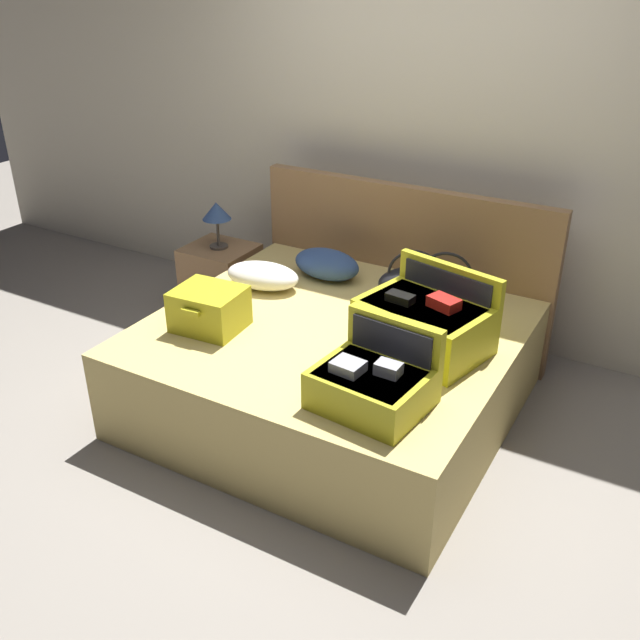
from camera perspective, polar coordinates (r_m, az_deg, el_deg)
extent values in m
plane|color=gray|center=(3.68, -2.13, -10.15)|extent=(12.00, 12.00, 0.00)
cube|color=beige|center=(4.50, 9.10, 15.01)|extent=(8.00, 0.10, 2.60)
cube|color=tan|center=(3.82, 0.97, -3.94)|extent=(1.85, 1.73, 0.51)
cube|color=olive|center=(4.43, 6.69, 4.30)|extent=(1.89, 0.08, 1.03)
cube|color=gold|center=(3.46, 8.24, -0.63)|extent=(0.67, 0.52, 0.25)
cube|color=#28282D|center=(3.44, 8.28, -0.08)|extent=(0.59, 0.46, 0.17)
cube|color=black|center=(3.41, 6.51, 1.76)|extent=(0.14, 0.09, 0.05)
cube|color=#B21E19|center=(3.38, 10.01, 1.34)|extent=(0.17, 0.14, 0.06)
cube|color=gold|center=(3.59, 10.34, 1.56)|extent=(0.58, 0.18, 0.39)
cube|color=#28282D|center=(3.57, 10.11, 1.43)|extent=(0.49, 0.13, 0.33)
cube|color=gold|center=(3.02, 3.99, -5.70)|extent=(0.50, 0.40, 0.18)
cube|color=#28282D|center=(3.01, 4.00, -5.28)|extent=(0.44, 0.35, 0.12)
cube|color=#99999E|center=(2.97, 2.28, -3.83)|extent=(0.14, 0.12, 0.05)
cube|color=#99999E|center=(2.96, 5.56, -4.00)|extent=(0.11, 0.08, 0.06)
cube|color=gold|center=(3.12, 6.03, -2.68)|extent=(0.46, 0.10, 0.35)
cube|color=#28282D|center=(3.10, 5.74, -2.91)|extent=(0.39, 0.05, 0.30)
cube|color=gold|center=(3.70, -8.93, 0.51)|extent=(0.36, 0.32, 0.16)
cube|color=#28282D|center=(3.69, -8.95, 0.85)|extent=(0.32, 0.28, 0.11)
cube|color=#B21E19|center=(3.66, -10.13, 1.78)|extent=(0.13, 0.08, 0.04)
cube|color=#B21E19|center=(3.65, -8.11, 1.89)|extent=(0.08, 0.10, 0.04)
cube|color=gold|center=(3.65, -9.05, 2.03)|extent=(0.36, 0.32, 0.05)
cube|color=gold|center=(3.54, -10.45, 0.62)|extent=(0.10, 0.03, 0.02)
ellipsoid|color=black|center=(3.94, 8.82, 2.72)|extent=(0.63, 0.47, 0.22)
torus|color=black|center=(3.92, 7.64, 3.61)|extent=(0.29, 0.12, 0.30)
torus|color=black|center=(3.92, 10.12, 3.41)|extent=(0.29, 0.12, 0.30)
ellipsoid|color=white|center=(4.13, -4.67, 3.60)|extent=(0.47, 0.32, 0.14)
ellipsoid|color=navy|center=(4.23, 0.55, 4.54)|extent=(0.44, 0.29, 0.17)
cube|color=olive|center=(4.87, -7.99, 3.07)|extent=(0.44, 0.40, 0.51)
cylinder|color=#3F3833|center=(4.77, -8.19, 5.93)|extent=(0.12, 0.12, 0.01)
cylinder|color=#4C443D|center=(4.73, -8.27, 7.05)|extent=(0.02, 0.02, 0.18)
cone|color=navy|center=(4.69, -8.39, 8.75)|extent=(0.19, 0.19, 0.11)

